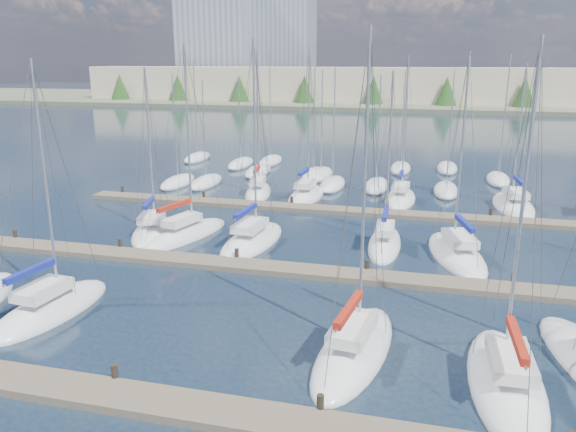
% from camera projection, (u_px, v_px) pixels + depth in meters
% --- Properties ---
extents(ground, '(400.00, 400.00, 0.00)m').
position_uv_depth(ground, '(374.00, 154.00, 73.86)').
color(ground, '#1E2D3D').
rests_on(ground, ground).
extents(dock_near, '(44.00, 1.93, 1.10)m').
position_uv_depth(dock_near, '(204.00, 410.00, 19.72)').
color(dock_near, '#6B5E4C').
rests_on(dock_near, ground).
extents(dock_mid, '(44.00, 1.93, 1.10)m').
position_uv_depth(dock_mid, '(297.00, 270.00, 32.79)').
color(dock_mid, '#6B5E4C').
rests_on(dock_mid, ground).
extents(dock_far, '(44.00, 1.93, 1.10)m').
position_uv_depth(dock_far, '(336.00, 210.00, 45.85)').
color(dock_far, '#6B5E4C').
rests_on(dock_far, ground).
extents(sailboat_q, '(3.71, 8.89, 12.53)m').
position_uv_depth(sailboat_q, '(513.00, 205.00, 47.26)').
color(sailboat_q, white).
rests_on(sailboat_q, ground).
extents(sailboat_c, '(3.60, 7.90, 12.87)m').
position_uv_depth(sailboat_c, '(51.00, 309.00, 27.64)').
color(sailboat_c, white).
rests_on(sailboat_c, ground).
extents(sailboat_h, '(4.59, 7.67, 12.28)m').
position_uv_depth(sailboat_h, '(153.00, 232.00, 40.04)').
color(sailboat_h, white).
rests_on(sailboat_h, ground).
extents(sailboat_k, '(2.32, 7.87, 12.09)m').
position_uv_depth(sailboat_k, '(385.00, 243.00, 37.47)').
color(sailboat_k, white).
rests_on(sailboat_k, ground).
extents(sailboat_d, '(3.78, 8.90, 14.05)m').
position_uv_depth(sailboat_d, '(354.00, 349.00, 23.79)').
color(sailboat_d, white).
rests_on(sailboat_d, ground).
extents(sailboat_p, '(2.82, 7.75, 13.11)m').
position_uv_depth(sailboat_p, '(400.00, 199.00, 49.51)').
color(sailboat_p, white).
rests_on(sailboat_p, ground).
extents(sailboat_i, '(4.54, 8.81, 13.87)m').
position_uv_depth(sailboat_i, '(186.00, 234.00, 39.41)').
color(sailboat_i, white).
rests_on(sailboat_i, ground).
extents(sailboat_j, '(3.61, 8.65, 14.13)m').
position_uv_depth(sailboat_j, '(252.00, 240.00, 38.12)').
color(sailboat_j, white).
rests_on(sailboat_j, ground).
extents(sailboat_n, '(3.52, 7.72, 13.56)m').
position_uv_depth(sailboat_n, '(258.00, 192.00, 51.79)').
color(sailboat_n, white).
rests_on(sailboat_n, ground).
extents(sailboat_l, '(4.84, 9.23, 13.26)m').
position_uv_depth(sailboat_l, '(456.00, 254.00, 35.46)').
color(sailboat_l, white).
rests_on(sailboat_l, ground).
extents(sailboat_o, '(3.00, 7.44, 13.83)m').
position_uv_depth(sailboat_o, '(306.00, 195.00, 50.61)').
color(sailboat_o, white).
rests_on(sailboat_o, ground).
extents(sailboat_e, '(3.02, 8.66, 13.60)m').
position_uv_depth(sailboat_e, '(506.00, 381.00, 21.43)').
color(sailboat_e, white).
rests_on(sailboat_e, ground).
extents(distant_boats, '(36.93, 20.75, 13.30)m').
position_uv_depth(distant_boats, '(318.00, 174.00, 59.67)').
color(distant_boats, '#9EA0A5').
rests_on(distant_boats, ground).
extents(shoreline, '(400.00, 60.00, 38.00)m').
position_uv_depth(shoreline, '(361.00, 76.00, 158.78)').
color(shoreline, '#666B51').
rests_on(shoreline, ground).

